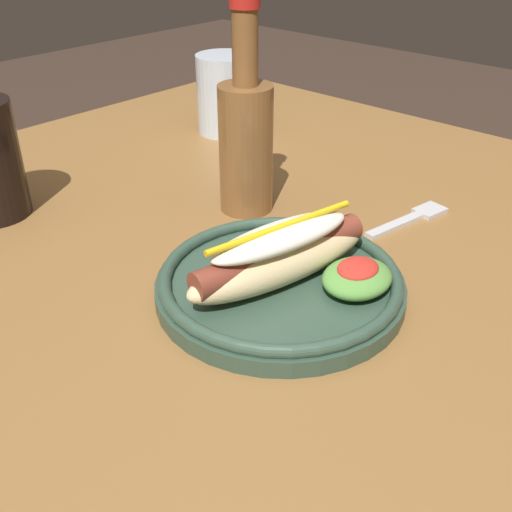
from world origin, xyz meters
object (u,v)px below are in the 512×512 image
Objects in this scene: hot_dog_plate at (284,275)px; water_cup at (225,94)px; glass_bottle at (246,138)px; fork at (412,218)px.

hot_dog_plate is 0.46m from water_cup.
water_cup is at bearing 49.88° from glass_bottle.
glass_bottle is at bearing -130.12° from water_cup.
fork is at bearing -2.91° from hot_dog_plate.
hot_dog_plate is 0.20m from glass_bottle.
glass_bottle reaches higher than fork.
glass_bottle is (-0.17, -0.21, 0.03)m from water_cup.
glass_bottle is (-0.10, 0.16, 0.08)m from fork.
hot_dog_plate reaches higher than fork.
water_cup is (0.28, 0.36, 0.04)m from hot_dog_plate.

